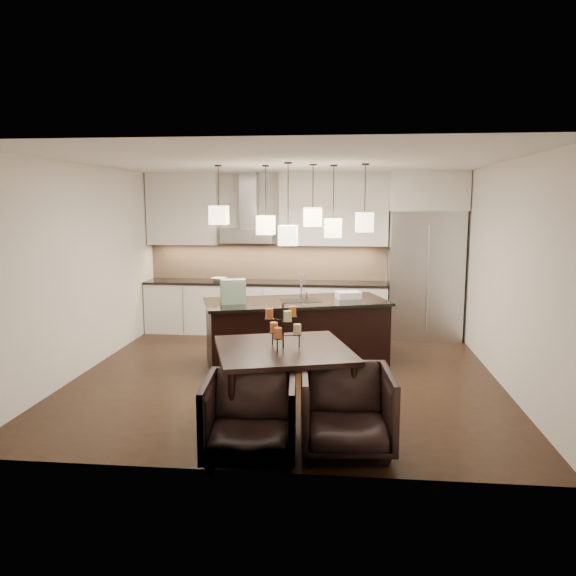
# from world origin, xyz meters

# --- Properties ---
(floor) EXTENTS (5.50, 5.50, 0.02)m
(floor) POSITION_xyz_m (0.00, 0.00, -0.01)
(floor) COLOR black
(floor) RESTS_ON ground
(ceiling) EXTENTS (5.50, 5.50, 0.02)m
(ceiling) POSITION_xyz_m (0.00, 0.00, 2.81)
(ceiling) COLOR white
(ceiling) RESTS_ON wall_back
(wall_back) EXTENTS (5.50, 0.02, 2.80)m
(wall_back) POSITION_xyz_m (0.00, 2.76, 1.40)
(wall_back) COLOR silver
(wall_back) RESTS_ON ground
(wall_front) EXTENTS (5.50, 0.02, 2.80)m
(wall_front) POSITION_xyz_m (0.00, -2.76, 1.40)
(wall_front) COLOR silver
(wall_front) RESTS_ON ground
(wall_left) EXTENTS (0.02, 5.50, 2.80)m
(wall_left) POSITION_xyz_m (-2.76, 0.00, 1.40)
(wall_left) COLOR silver
(wall_left) RESTS_ON ground
(wall_right) EXTENTS (0.02, 5.50, 2.80)m
(wall_right) POSITION_xyz_m (2.76, 0.00, 1.40)
(wall_right) COLOR silver
(wall_right) RESTS_ON ground
(refrigerator) EXTENTS (1.20, 0.72, 2.15)m
(refrigerator) POSITION_xyz_m (2.10, 2.38, 1.07)
(refrigerator) COLOR #B7B7BA
(refrigerator) RESTS_ON floor
(fridge_panel) EXTENTS (1.26, 0.72, 0.65)m
(fridge_panel) POSITION_xyz_m (2.10, 2.38, 2.47)
(fridge_panel) COLOR silver
(fridge_panel) RESTS_ON refrigerator
(lower_cabinets) EXTENTS (4.21, 0.62, 0.88)m
(lower_cabinets) POSITION_xyz_m (-0.62, 2.43, 0.44)
(lower_cabinets) COLOR silver
(lower_cabinets) RESTS_ON floor
(countertop) EXTENTS (4.21, 0.66, 0.04)m
(countertop) POSITION_xyz_m (-0.62, 2.43, 0.90)
(countertop) COLOR black
(countertop) RESTS_ON lower_cabinets
(backsplash) EXTENTS (4.21, 0.02, 0.63)m
(backsplash) POSITION_xyz_m (-0.62, 2.73, 1.24)
(backsplash) COLOR tan
(backsplash) RESTS_ON countertop
(upper_cab_left) EXTENTS (1.25, 0.35, 1.25)m
(upper_cab_left) POSITION_xyz_m (-2.10, 2.57, 2.17)
(upper_cab_left) COLOR silver
(upper_cab_left) RESTS_ON wall_back
(upper_cab_right) EXTENTS (1.85, 0.35, 1.25)m
(upper_cab_right) POSITION_xyz_m (0.55, 2.57, 2.17)
(upper_cab_right) COLOR silver
(upper_cab_right) RESTS_ON wall_back
(hood_canopy) EXTENTS (0.90, 0.52, 0.24)m
(hood_canopy) POSITION_xyz_m (-0.93, 2.48, 1.72)
(hood_canopy) COLOR #B7B7BA
(hood_canopy) RESTS_ON wall_back
(hood_chimney) EXTENTS (0.30, 0.28, 0.96)m
(hood_chimney) POSITION_xyz_m (-0.93, 2.59, 2.32)
(hood_chimney) COLOR #B7B7BA
(hood_chimney) RESTS_ON hood_canopy
(fruit_bowl) EXTENTS (0.30, 0.30, 0.06)m
(fruit_bowl) POSITION_xyz_m (-1.44, 2.38, 0.95)
(fruit_bowl) COLOR silver
(fruit_bowl) RESTS_ON countertop
(island_body) EXTENTS (2.67, 1.71, 0.87)m
(island_body) POSITION_xyz_m (0.08, 0.59, 0.44)
(island_body) COLOR black
(island_body) RESTS_ON floor
(island_top) EXTENTS (2.77, 1.81, 0.04)m
(island_top) POSITION_xyz_m (0.08, 0.59, 0.89)
(island_top) COLOR black
(island_top) RESTS_ON island_body
(faucet) EXTENTS (0.17, 0.26, 0.38)m
(faucet) POSITION_xyz_m (0.14, 0.72, 1.10)
(faucet) COLOR silver
(faucet) RESTS_ON island_top
(tote_bag) EXTENTS (0.38, 0.27, 0.34)m
(tote_bag) POSITION_xyz_m (-0.76, 0.26, 1.08)
(tote_bag) COLOR #185A3B
(tote_bag) RESTS_ON island_top
(food_container) EXTENTS (0.39, 0.33, 0.10)m
(food_container) POSITION_xyz_m (0.81, 0.84, 0.96)
(food_container) COLOR silver
(food_container) RESTS_ON island_top
(dining_table) EXTENTS (1.65, 1.65, 0.80)m
(dining_table) POSITION_xyz_m (0.13, -1.60, 0.40)
(dining_table) COLOR black
(dining_table) RESTS_ON floor
(candelabra) EXTENTS (0.48, 0.48, 0.47)m
(candelabra) POSITION_xyz_m (0.13, -1.60, 1.03)
(candelabra) COLOR black
(candelabra) RESTS_ON dining_table
(candle_a) EXTENTS (0.10, 0.10, 0.11)m
(candle_a) POSITION_xyz_m (0.27, -1.56, 0.99)
(candle_a) COLOR #D6C18A
(candle_a) RESTS_ON candelabra
(candle_b) EXTENTS (0.10, 0.10, 0.11)m
(candle_b) POSITION_xyz_m (0.02, -1.50, 0.99)
(candle_b) COLOR #D06B2C
(candle_b) RESTS_ON candelabra
(candle_c) EXTENTS (0.10, 0.10, 0.11)m
(candle_c) POSITION_xyz_m (0.10, -1.75, 0.99)
(candle_c) COLOR #A95528
(candle_c) RESTS_ON candelabra
(candle_d) EXTENTS (0.10, 0.10, 0.11)m
(candle_d) POSITION_xyz_m (0.22, -1.48, 1.16)
(candle_d) COLOR #D06B2C
(candle_d) RESTS_ON candelabra
(candle_e) EXTENTS (0.10, 0.10, 0.11)m
(candle_e) POSITION_xyz_m (-0.01, -1.62, 1.16)
(candle_e) COLOR #A95528
(candle_e) RESTS_ON candelabra
(candle_f) EXTENTS (0.10, 0.10, 0.11)m
(candle_f) POSITION_xyz_m (0.19, -1.73, 1.16)
(candle_f) COLOR #D6C18A
(candle_f) RESTS_ON candelabra
(armchair_left) EXTENTS (0.88, 0.90, 0.76)m
(armchair_left) POSITION_xyz_m (-0.07, -2.49, 0.38)
(armchair_left) COLOR black
(armchair_left) RESTS_ON floor
(armchair_right) EXTENTS (0.90, 0.93, 0.78)m
(armchair_right) POSITION_xyz_m (0.79, -2.24, 0.39)
(armchair_right) COLOR black
(armchair_right) RESTS_ON floor
(pendant_a) EXTENTS (0.24, 0.24, 0.26)m
(pendant_a) POSITION_xyz_m (-1.01, 0.55, 2.11)
(pendant_a) COLOR beige
(pendant_a) RESTS_ON ceiling
(pendant_b) EXTENTS (0.24, 0.24, 0.26)m
(pendant_b) POSITION_xyz_m (-0.36, 0.65, 1.97)
(pendant_b) COLOR beige
(pendant_b) RESTS_ON ceiling
(pendant_c) EXTENTS (0.24, 0.24, 0.26)m
(pendant_c) POSITION_xyz_m (0.31, 0.49, 2.09)
(pendant_c) COLOR beige
(pendant_c) RESTS_ON ceiling
(pendant_d) EXTENTS (0.24, 0.24, 0.26)m
(pendant_d) POSITION_xyz_m (0.59, 0.66, 1.93)
(pendant_d) COLOR beige
(pendant_d) RESTS_ON ceiling
(pendant_e) EXTENTS (0.24, 0.24, 0.26)m
(pendant_e) POSITION_xyz_m (1.01, 0.46, 2.02)
(pendant_e) COLOR beige
(pendant_e) RESTS_ON ceiling
(pendant_f) EXTENTS (0.24, 0.24, 0.26)m
(pendant_f) POSITION_xyz_m (0.01, 0.13, 1.86)
(pendant_f) COLOR beige
(pendant_f) RESTS_ON ceiling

